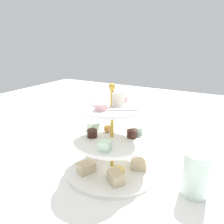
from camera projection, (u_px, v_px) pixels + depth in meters
ground_plane at (112, 168)px, 0.68m from camera, size 2.40×2.40×0.00m
tiered_serving_stand at (112, 146)px, 0.65m from camera, size 0.29×0.29×0.27m
water_glass_tall_right at (195, 174)px, 0.55m from camera, size 0.07×0.07×0.12m
water_glass_short_left at (91, 130)px, 0.88m from camera, size 0.06×0.06×0.07m
teacup_with_saucer at (123, 130)px, 0.91m from camera, size 0.09×0.09×0.05m
butter_knife_right at (175, 144)px, 0.83m from camera, size 0.16×0.10×0.00m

